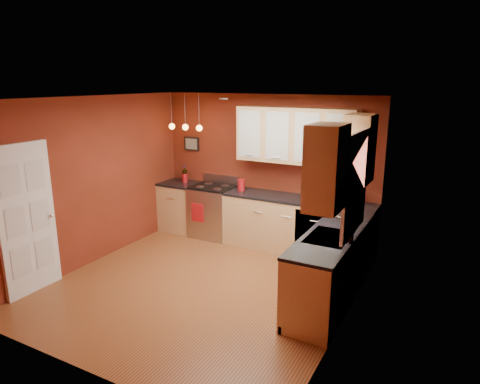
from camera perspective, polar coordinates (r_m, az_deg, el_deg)
The scene contains 27 objects.
floor at distance 6.23m, azimuth -5.02°, elevation -12.31°, with size 4.20×4.20×0.00m, color #9C5D2D.
ceiling at distance 5.56m, azimuth -5.63°, elevation 12.32°, with size 4.00×4.20×0.02m, color beige.
wall_back at distance 7.55m, azimuth 3.47°, elevation 3.03°, with size 4.00×0.02×2.60m, color maroon.
wall_front at distance 4.26m, azimuth -21.11°, elevation -7.30°, with size 4.00×0.02×2.60m, color maroon.
wall_left at distance 7.03m, azimuth -19.07°, elevation 1.37°, with size 0.02×4.20×2.60m, color maroon.
wall_right at distance 4.99m, azimuth 14.32°, elevation -3.57°, with size 0.02×4.20×2.60m, color maroon.
base_cabinets_back_left at distance 8.32m, azimuth -7.88°, elevation -2.02°, with size 0.70×0.60×0.90m, color tan.
base_cabinets_back_right at distance 7.24m, azimuth 7.64°, elevation -4.58°, with size 2.54×0.60×0.90m, color tan.
base_cabinets_right at distance 5.77m, azimuth 11.97°, elevation -9.94°, with size 0.60×2.10×0.90m, color tan.
counter_back_left at distance 8.20m, azimuth -7.99°, elevation 1.13°, with size 0.70×0.62×0.04m, color black.
counter_back_right at distance 7.10m, azimuth 7.76°, elevation -0.99°, with size 2.54×0.62×0.04m, color black.
counter_right at distance 5.59m, azimuth 12.22°, elevation -5.56°, with size 0.62×2.10×0.04m, color black.
gas_range at distance 7.92m, azimuth -3.59°, elevation -2.53°, with size 0.76×0.64×1.11m.
dishwasher_front at distance 6.87m, azimuth 9.68°, elevation -5.74°, with size 0.60×0.02×0.80m, color #AEAEB2.
sink at distance 5.46m, azimuth 11.80°, elevation -6.10°, with size 0.50×0.70×0.33m.
window at distance 5.17m, azimuth 15.13°, elevation 1.50°, with size 0.06×1.02×1.22m.
door_left_wall at distance 6.36m, azimuth -26.53°, elevation -3.33°, with size 0.12×0.82×2.05m.
upper_cabinets_back at distance 7.06m, azimuth 7.42°, elevation 7.46°, with size 2.00×0.35×0.90m, color tan.
upper_cabinets_right at distance 5.18m, azimuth 13.78°, elevation 4.56°, with size 0.35×1.95×0.90m, color tan.
wall_picture at distance 8.23m, azimuth -6.46°, elevation 6.41°, with size 0.32×0.03×0.26m, color black.
pendant_lights at distance 7.86m, azimuth -7.30°, elevation 8.63°, with size 0.71×0.11×0.66m.
red_canister at distance 7.49m, azimuth 0.16°, elevation 0.94°, with size 0.14×0.14×0.20m.
red_vase at distance 8.19m, azimuth -7.38°, elevation 1.88°, with size 0.11×0.11×0.17m, color #AA1217.
flowers at distance 8.15m, azimuth -7.42°, elevation 2.98°, with size 0.11×0.11×0.19m, color #AA1217.
coffee_maker at distance 6.92m, azimuth 14.60°, elevation -0.62°, with size 0.20×0.20×0.24m.
soap_pump at distance 5.29m, azimuth 14.24°, elevation -5.41°, with size 0.09×0.10×0.21m, color white.
dish_towel at distance 7.71m, azimuth -5.70°, elevation -2.76°, with size 0.25×0.02×0.34m, color #AA1217.
Camera 1 is at (3.08, -4.63, 2.82)m, focal length 32.00 mm.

